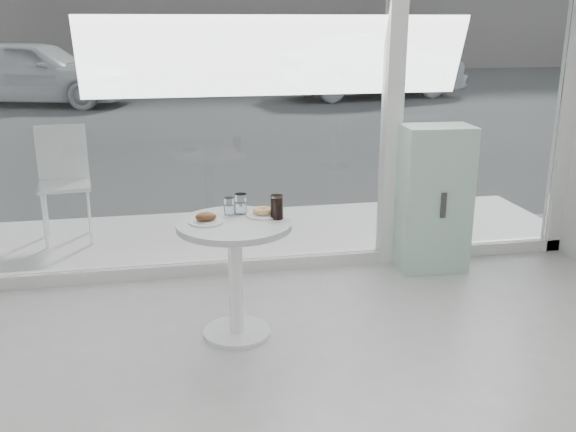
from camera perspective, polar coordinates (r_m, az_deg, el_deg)
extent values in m
cube|color=silver|center=(5.31, -0.56, -4.11)|extent=(5.00, 0.12, 0.10)
cube|color=silver|center=(5.92, 23.78, 11.12)|extent=(0.12, 0.12, 3.00)
cube|color=silver|center=(5.21, 9.37, 11.69)|extent=(0.14, 0.14, 3.00)
cube|color=white|center=(4.91, -9.69, 10.18)|extent=(3.21, 0.02, 2.60)
cube|color=white|center=(5.54, 17.00, 10.45)|extent=(1.41, 0.02, 2.60)
cylinder|color=white|center=(4.26, -4.55, -10.24)|extent=(0.44, 0.44, 0.03)
cylinder|color=white|center=(4.11, -4.66, -5.84)|extent=(0.09, 0.09, 0.70)
cylinder|color=white|center=(3.98, -4.79, -0.79)|extent=(0.72, 0.72, 0.04)
cube|color=silver|center=(6.06, -1.94, -1.65)|extent=(5.60, 1.60, 0.05)
cube|color=#373737|center=(18.00, -8.24, 10.58)|extent=(40.00, 24.00, 0.00)
cube|color=#8EB6A3|center=(5.28, 12.81, 1.50)|extent=(0.56, 0.39, 1.18)
cube|color=#333333|center=(5.11, 13.65, 0.93)|extent=(0.04, 0.02, 0.20)
cylinder|color=white|center=(5.93, -20.82, -0.45)|extent=(0.03, 0.03, 0.50)
cylinder|color=white|center=(5.91, -17.21, -0.12)|extent=(0.03, 0.03, 0.50)
cylinder|color=white|center=(6.29, -20.69, 0.53)|extent=(0.03, 0.03, 0.50)
cylinder|color=white|center=(6.28, -17.29, 0.84)|extent=(0.03, 0.03, 0.50)
cube|color=white|center=(6.03, -19.24, 2.57)|extent=(0.49, 0.49, 0.03)
cube|color=white|center=(6.18, -19.46, 5.40)|extent=(0.44, 0.07, 0.50)
imported|color=silver|center=(16.80, -21.50, 11.82)|extent=(4.91, 3.15, 1.56)
imported|color=#A9ACB1|center=(17.36, 7.40, 13.05)|extent=(5.11, 2.54, 1.61)
cylinder|color=silver|center=(3.97, -7.30, -0.53)|extent=(0.21, 0.21, 0.01)
cube|color=silver|center=(3.96, -7.01, -0.42)|extent=(0.13, 0.13, 0.00)
ellipsoid|color=#38200F|center=(3.96, -7.32, -0.06)|extent=(0.13, 0.10, 0.06)
ellipsoid|color=#38200F|center=(3.98, -6.83, -0.02)|extent=(0.06, 0.06, 0.04)
cylinder|color=silver|center=(4.08, -2.24, 0.09)|extent=(0.21, 0.21, 0.01)
torus|color=#AF8550|center=(4.08, -2.25, 0.44)|extent=(0.12, 0.12, 0.04)
cylinder|color=white|center=(4.11, -5.25, 0.87)|extent=(0.07, 0.07, 0.11)
cylinder|color=white|center=(4.12, -5.25, 0.56)|extent=(0.06, 0.06, 0.06)
cylinder|color=white|center=(4.13, -4.22, 1.10)|extent=(0.08, 0.08, 0.13)
cylinder|color=white|center=(4.14, -4.21, 0.74)|extent=(0.07, 0.07, 0.07)
cylinder|color=white|center=(4.00, -0.99, 0.80)|extent=(0.08, 0.08, 0.15)
cylinder|color=black|center=(4.01, -0.99, 0.71)|extent=(0.07, 0.07, 0.14)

